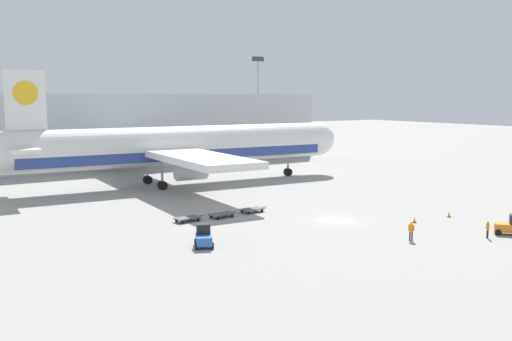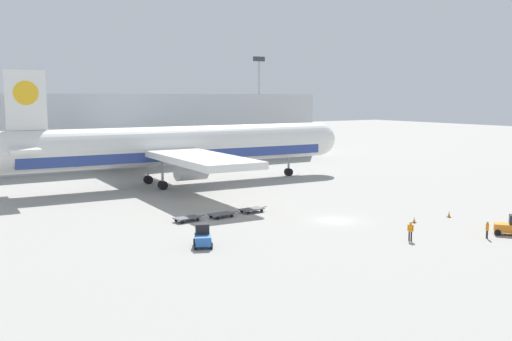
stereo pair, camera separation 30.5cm
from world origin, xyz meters
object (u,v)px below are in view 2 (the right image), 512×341
ground_crew_near (487,228)px  traffic_cone_far (449,214)px  baggage_tug_foreground (203,237)px  ground_crew_far (410,229)px  baggage_tug_mid (509,226)px  baggage_dolly_second (221,214)px  baggage_dolly_lead (187,218)px  traffic_cone_near (414,220)px  baggage_dolly_third (252,209)px  light_mast (259,99)px  airplane_main (176,147)px

ground_crew_near → traffic_cone_far: bearing=-170.7°
baggage_tug_foreground → ground_crew_far: baggage_tug_foreground is taller
baggage_tug_mid → baggage_dolly_second: baggage_tug_mid is taller
baggage_tug_mid → baggage_dolly_lead: size_ratio=0.74×
traffic_cone_near → baggage_dolly_second: bearing=140.4°
baggage_dolly_third → ground_crew_near: ground_crew_near is taller
baggage_tug_foreground → ground_crew_near: (24.34, -11.92, 0.10)m
ground_crew_far → traffic_cone_near: 8.21m
baggage_dolly_lead → traffic_cone_far: bearing=-34.4°
light_mast → baggage_dolly_lead: 68.41m
baggage_tug_foreground → traffic_cone_far: bearing=-73.0°
baggage_dolly_third → ground_crew_far: bearing=-80.3°
traffic_cone_far → baggage_dolly_third: bearing=140.8°
baggage_dolly_lead → ground_crew_far: size_ratio=2.03×
baggage_dolly_second → ground_crew_near: bearing=-58.8°
baggage_tug_mid → traffic_cone_near: bearing=164.8°
airplane_main → traffic_cone_near: bearing=-71.8°
baggage_tug_mid → ground_crew_near: bearing=-132.2°
airplane_main → baggage_tug_foreground: 37.39m
airplane_main → baggage_tug_mid: (14.23, -46.79, -4.96)m
baggage_dolly_third → ground_crew_near: bearing=-67.4°
ground_crew_far → baggage_tug_mid: bearing=39.8°
baggage_tug_mid → ground_crew_near: 3.04m
baggage_tug_mid → baggage_dolly_second: bearing=-176.2°
light_mast → ground_crew_far: light_mast is taller
baggage_dolly_second → baggage_tug_mid: bearing=-54.4°
baggage_tug_foreground → baggage_dolly_third: (11.86, 10.59, -0.49)m
baggage_dolly_third → traffic_cone_near: bearing=-56.2°
baggage_dolly_second → ground_crew_far: (9.94, -18.66, 0.72)m
baggage_tug_foreground → traffic_cone_near: bearing=-74.3°
baggage_tug_mid → ground_crew_far: bearing=-147.4°
baggage_tug_mid → ground_crew_far: 10.56m
baggage_dolly_third → ground_crew_far: size_ratio=2.03×
baggage_tug_foreground → traffic_cone_far: 29.43m
ground_crew_near → traffic_cone_near: ground_crew_near is taller
baggage_tug_foreground → baggage_dolly_third: size_ratio=0.74×
baggage_dolly_second → baggage_dolly_third: 4.42m
baggage_dolly_third → traffic_cone_near: size_ratio=5.78×
traffic_cone_near → ground_crew_near: bearing=-85.7°
baggage_dolly_third → ground_crew_near: size_ratio=2.24×
baggage_tug_mid → ground_crew_far: (-9.96, 3.49, 0.23)m
traffic_cone_near → traffic_cone_far: traffic_cone_far is taller
traffic_cone_far → baggage_dolly_second: bearing=148.1°
light_mast → ground_crew_near: bearing=-106.3°
light_mast → airplane_main: (-32.83, -27.61, -7.09)m
ground_crew_far → traffic_cone_far: ground_crew_far is taller
ground_crew_near → baggage_tug_foreground: bearing=-76.6°
baggage_dolly_second → baggage_tug_foreground: bearing=-133.1°
baggage_dolly_third → ground_crew_far: (5.56, -19.24, 0.72)m
airplane_main → baggage_tug_mid: airplane_main is taller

